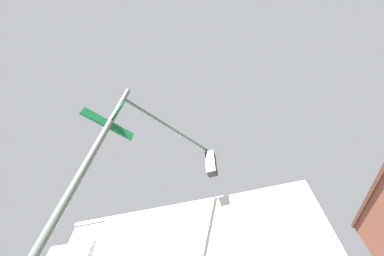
# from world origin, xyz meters

# --- Properties ---
(traffic_signal_near) EXTENTS (2.07, 3.45, 5.26)m
(traffic_signal_near) POSITION_xyz_m (-6.65, -6.11, 3.75)
(traffic_signal_near) COLOR #474C47
(traffic_signal_near) RESTS_ON ground_plane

